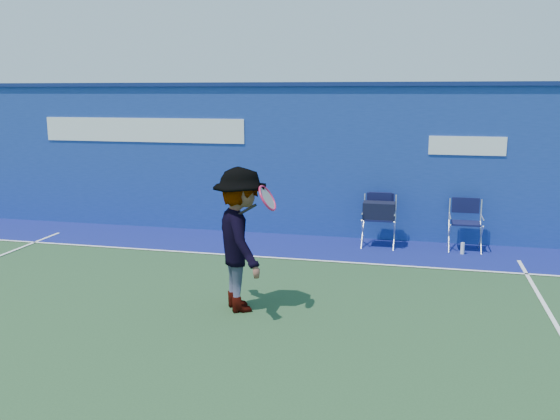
% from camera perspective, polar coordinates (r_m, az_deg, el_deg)
% --- Properties ---
extents(ground, '(80.00, 80.00, 0.00)m').
position_cam_1_polar(ground, '(7.71, -8.63, -10.85)').
color(ground, '#244425').
rests_on(ground, ground).
extents(stadium_wall, '(24.00, 0.50, 3.08)m').
position_cam_1_polar(stadium_wall, '(12.19, 0.21, 4.99)').
color(stadium_wall, navy).
rests_on(stadium_wall, ground).
extents(out_of_bounds_strip, '(24.00, 1.80, 0.01)m').
position_cam_1_polar(out_of_bounds_strip, '(11.42, -1.02, -3.35)').
color(out_of_bounds_strip, navy).
rests_on(out_of_bounds_strip, ground).
extents(court_lines, '(24.00, 12.00, 0.01)m').
position_cam_1_polar(court_lines, '(8.22, -7.07, -9.27)').
color(court_lines, white).
rests_on(court_lines, out_of_bounds_strip).
extents(directors_chair_left, '(0.59, 0.55, 1.00)m').
position_cam_1_polar(directors_chair_left, '(11.36, 9.48, -1.39)').
color(directors_chair_left, silver).
rests_on(directors_chair_left, ground).
extents(directors_chair_right, '(0.57, 0.51, 0.95)m').
position_cam_1_polar(directors_chair_right, '(11.48, 17.36, -2.27)').
color(directors_chair_right, silver).
rests_on(directors_chair_right, ground).
extents(water_bottle, '(0.07, 0.07, 0.22)m').
position_cam_1_polar(water_bottle, '(11.23, 17.16, -3.56)').
color(water_bottle, white).
rests_on(water_bottle, ground).
extents(tennis_player, '(1.26, 1.44, 1.93)m').
position_cam_1_polar(tennis_player, '(7.88, -3.80, -2.86)').
color(tennis_player, '#EA4738').
rests_on(tennis_player, ground).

